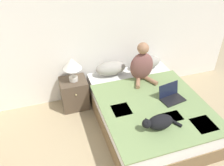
% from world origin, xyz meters
% --- Properties ---
extents(wall_back, '(5.59, 0.05, 2.55)m').
position_xyz_m(wall_back, '(0.00, 3.79, 1.27)').
color(wall_back, white).
rests_on(wall_back, ground_plane).
extents(bed, '(1.56, 2.05, 0.53)m').
position_xyz_m(bed, '(0.61, 2.70, 0.26)').
color(bed, brown).
rests_on(bed, ground_plane).
extents(pillow_near, '(0.54, 0.29, 0.23)m').
position_xyz_m(pillow_near, '(0.27, 3.55, 0.64)').
color(pillow_near, gray).
rests_on(pillow_near, bed).
extents(pillow_far, '(0.54, 0.29, 0.23)m').
position_xyz_m(pillow_far, '(0.95, 3.55, 0.64)').
color(pillow_far, gray).
rests_on(pillow_far, bed).
extents(person_sitting, '(0.41, 0.40, 0.68)m').
position_xyz_m(person_sitting, '(0.72, 3.24, 0.81)').
color(person_sitting, brown).
rests_on(person_sitting, bed).
extents(cat_tabby, '(0.56, 0.20, 0.20)m').
position_xyz_m(cat_tabby, '(0.46, 2.09, 0.63)').
color(cat_tabby, black).
rests_on(cat_tabby, bed).
extents(laptop_open, '(0.39, 0.32, 0.23)m').
position_xyz_m(laptop_open, '(0.93, 2.59, 0.58)').
color(laptop_open, black).
rests_on(laptop_open, bed).
extents(nightstand, '(0.45, 0.42, 0.55)m').
position_xyz_m(nightstand, '(-0.41, 3.52, 0.28)').
color(nightstand, brown).
rests_on(nightstand, ground_plane).
extents(table_lamp, '(0.31, 0.31, 0.42)m').
position_xyz_m(table_lamp, '(-0.40, 3.52, 0.85)').
color(table_lamp, beige).
rests_on(table_lamp, nightstand).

